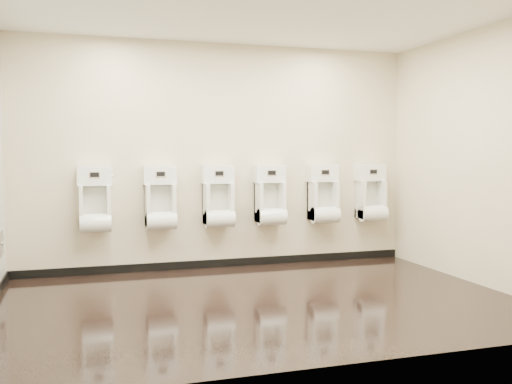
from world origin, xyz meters
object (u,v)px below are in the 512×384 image
(access_panel, at_px, (0,244))
(urinal_3, at_px, (270,200))
(urinal_1, at_px, (160,202))
(urinal_2, at_px, (218,201))
(urinal_5, at_px, (371,197))
(urinal_0, at_px, (95,204))
(urinal_4, at_px, (323,198))

(access_panel, relative_size, urinal_3, 0.33)
(urinal_1, bearing_deg, urinal_3, 0.00)
(urinal_2, distance_m, urinal_3, 0.68)
(urinal_2, bearing_deg, urinal_5, 0.00)
(urinal_0, relative_size, urinal_1, 1.00)
(urinal_2, bearing_deg, access_panel, -170.28)
(access_panel, relative_size, urinal_1, 0.33)
(urinal_2, xyz_separation_m, urinal_3, (0.68, 0.00, 0.00))
(urinal_0, distance_m, urinal_5, 3.57)
(urinal_4, bearing_deg, access_panel, -173.81)
(access_panel, bearing_deg, urinal_3, 7.63)
(urinal_1, bearing_deg, urinal_2, 0.00)
(urinal_3, relative_size, urinal_5, 1.00)
(urinal_4, height_order, urinal_5, same)
(urinal_1, relative_size, urinal_2, 1.00)
(access_panel, height_order, urinal_3, urinal_3)
(urinal_1, xyz_separation_m, urinal_3, (1.39, 0.00, 0.00))
(urinal_1, distance_m, urinal_5, 2.81)
(urinal_3, height_order, urinal_4, same)
(urinal_3, height_order, urinal_5, same)
(urinal_2, bearing_deg, urinal_4, 0.00)
(access_panel, height_order, urinal_0, urinal_0)
(urinal_0, height_order, urinal_3, same)
(urinal_0, height_order, urinal_2, same)
(access_panel, distance_m, urinal_0, 1.11)
(urinal_0, relative_size, urinal_2, 1.00)
(urinal_3, bearing_deg, urinal_2, 180.00)
(urinal_0, bearing_deg, access_panel, -156.68)
(urinal_4, relative_size, urinal_5, 1.00)
(urinal_0, distance_m, urinal_2, 1.47)
(urinal_0, bearing_deg, urinal_3, 0.00)
(access_panel, xyz_separation_m, urinal_0, (0.97, 0.42, 0.35))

